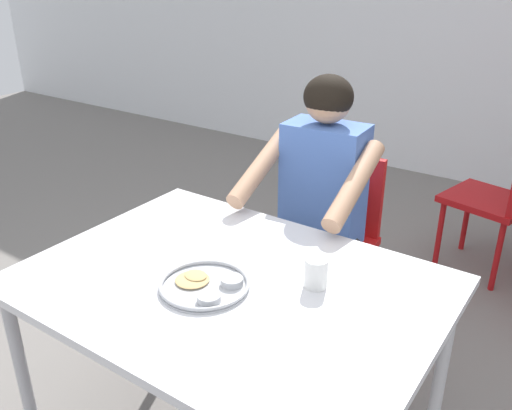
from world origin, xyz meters
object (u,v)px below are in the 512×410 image
Objects in this scene: table_foreground at (231,297)px; diner_foreground at (315,197)px; chair_red_left at (505,192)px; drinking_cup at (316,272)px; chair_foreground at (332,229)px; thali_tray at (206,285)px.

diner_foreground reaches higher than table_foreground.
drinking_cup is at bearing -98.07° from chair_red_left.
chair_red_left is at bearing 62.82° from diner_foreground.
chair_foreground is 0.94× the size of chair_red_left.
drinking_cup reaches higher than thali_tray.
diner_foreground is at bearing -117.18° from chair_red_left.
drinking_cup is 0.91m from chair_foreground.
thali_tray is at bearing -114.52° from table_foreground.
chair_red_left reaches higher than drinking_cup.
chair_red_left reaches higher than chair_foreground.
drinking_cup is at bearing -60.78° from diner_foreground.
chair_foreground reaches higher than drinking_cup.
table_foreground is at bearing -152.37° from drinking_cup.
thali_tray is 0.23× the size of diner_foreground.
diner_foreground reaches higher than drinking_cup.
table_foreground is 1.88m from chair_red_left.
chair_foreground is at bearing 93.74° from thali_tray.
chair_foreground is at bearing 92.79° from diner_foreground.
chair_red_left is (0.57, 1.10, -0.23)m from diner_foreground.
chair_red_left is at bearing 74.85° from thali_tray.
drinking_cup reaches higher than table_foreground.
table_foreground is at bearing -82.75° from diner_foreground.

